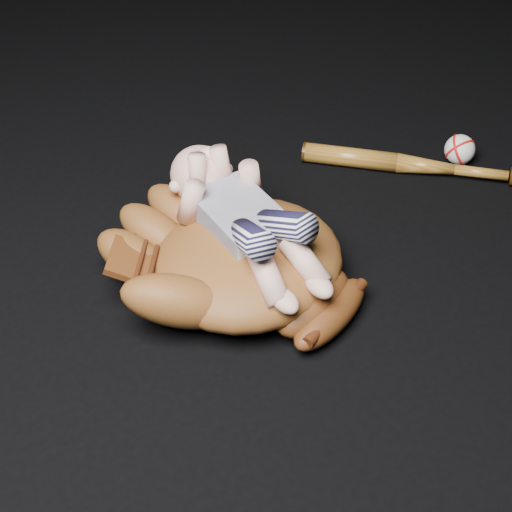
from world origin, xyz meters
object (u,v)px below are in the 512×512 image
(baseball, at_px, (460,150))
(newborn_baby, at_px, (249,219))
(baseball_bat, at_px, (409,164))
(baseball_glove, at_px, (248,253))

(baseball, bearing_deg, newborn_baby, -175.59)
(baseball_bat, xyz_separation_m, baseball, (0.11, -0.04, 0.01))
(newborn_baby, xyz_separation_m, baseball_bat, (0.47, 0.08, -0.12))
(baseball_glove, relative_size, baseball, 7.53)
(newborn_baby, bearing_deg, baseball_glove, -132.42)
(baseball_glove, height_order, baseball_bat, baseball_glove)
(baseball_glove, bearing_deg, baseball, -12.73)
(baseball_glove, distance_m, newborn_baby, 0.06)
(newborn_baby, distance_m, baseball_bat, 0.49)
(baseball_glove, relative_size, newborn_baby, 1.20)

